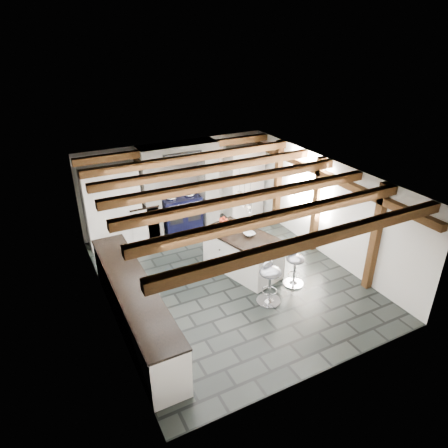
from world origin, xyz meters
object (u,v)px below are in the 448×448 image
range_cooker (181,212)px  bar_stool_far (270,278)px  bar_stool_near (295,264)px  kitchen_island (243,252)px

range_cooker → bar_stool_far: bearing=-85.2°
bar_stool_near → bar_stool_far: bar_stool_far is taller
kitchen_island → bar_stool_far: kitchen_island is taller
kitchen_island → bar_stool_near: bearing=-71.1°
range_cooker → bar_stool_far: 3.78m
range_cooker → bar_stool_near: range_cooker is taller
range_cooker → bar_stool_far: size_ratio=1.12×
bar_stool_near → range_cooker: bearing=90.5°
range_cooker → kitchen_island: bearing=-80.4°
range_cooker → kitchen_island: size_ratio=0.51×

